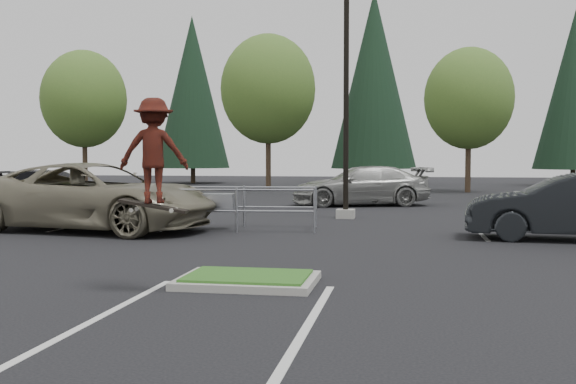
% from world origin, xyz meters
% --- Properties ---
extents(ground, '(120.00, 120.00, 0.00)m').
position_xyz_m(ground, '(0.00, 0.00, 0.00)').
color(ground, black).
rests_on(ground, ground).
extents(grass_median, '(2.20, 1.60, 0.16)m').
position_xyz_m(grass_median, '(0.00, 0.00, 0.08)').
color(grass_median, '#A5A399').
rests_on(grass_median, ground).
extents(stall_lines, '(22.62, 17.60, 0.01)m').
position_xyz_m(stall_lines, '(-1.35, 6.02, 0.00)').
color(stall_lines, silver).
rests_on(stall_lines, ground).
extents(light_pole, '(0.70, 0.60, 10.12)m').
position_xyz_m(light_pole, '(0.50, 12.00, 4.56)').
color(light_pole, '#A5A399').
rests_on(light_pole, ground).
extents(decid_a, '(5.44, 5.44, 8.91)m').
position_xyz_m(decid_a, '(-18.01, 30.03, 5.58)').
color(decid_a, '#38281C').
rests_on(decid_a, ground).
extents(decid_b, '(5.89, 5.89, 9.64)m').
position_xyz_m(decid_b, '(-6.01, 30.53, 6.04)').
color(decid_b, '#38281C').
rests_on(decid_b, ground).
extents(decid_c, '(5.12, 5.12, 8.38)m').
position_xyz_m(decid_c, '(5.99, 29.83, 5.25)').
color(decid_c, '#38281C').
rests_on(decid_c, ground).
extents(conif_a, '(5.72, 5.72, 13.00)m').
position_xyz_m(conif_a, '(-14.00, 40.00, 7.10)').
color(conif_a, '#38281C').
rests_on(conif_a, ground).
extents(conif_b, '(6.38, 6.38, 14.50)m').
position_xyz_m(conif_b, '(0.00, 40.50, 7.85)').
color(conif_b, '#38281C').
rests_on(conif_b, ground).
extents(conif_c, '(5.50, 5.50, 12.50)m').
position_xyz_m(conif_c, '(14.00, 39.50, 6.85)').
color(conif_c, '#38281C').
rests_on(conif_c, ground).
extents(cart_corral, '(4.44, 1.99, 1.22)m').
position_xyz_m(cart_corral, '(-2.61, 7.95, 0.77)').
color(cart_corral, gray).
rests_on(cart_corral, ground).
extents(skateboarder, '(1.11, 0.78, 1.72)m').
position_xyz_m(skateboarder, '(-1.20, -1.00, 2.15)').
color(skateboarder, black).
rests_on(skateboarder, ground).
extents(car_l_tan, '(7.22, 4.10, 1.90)m').
position_xyz_m(car_l_tan, '(-6.07, 7.00, 0.95)').
color(car_l_tan, gray).
rests_on(car_l_tan, ground).
extents(car_l_black, '(5.79, 3.19, 1.59)m').
position_xyz_m(car_l_black, '(-10.00, 11.50, 0.79)').
color(car_l_black, black).
rests_on(car_l_black, ground).
extents(car_r_charc, '(5.14, 2.13, 1.65)m').
position_xyz_m(car_r_charc, '(6.50, 7.00, 0.83)').
color(car_r_charc, black).
rests_on(car_r_charc, ground).
extents(car_far_silver, '(6.22, 3.98, 1.68)m').
position_xyz_m(car_far_silver, '(0.68, 18.00, 0.84)').
color(car_far_silver, '#979792').
rests_on(car_far_silver, ground).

